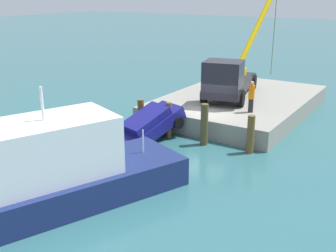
{
  "coord_description": "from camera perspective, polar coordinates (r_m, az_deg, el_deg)",
  "views": [
    {
      "loc": [
        20.35,
        10.27,
        7.64
      ],
      "look_at": [
        2.44,
        -1.21,
        0.64
      ],
      "focal_mm": 44.5,
      "sensor_mm": 36.0,
      "label": 1
    }
  ],
  "objects": [
    {
      "name": "piling_end",
      "position": [
        20.55,
        11.24,
        -1.14
      ],
      "size": [
        0.36,
        0.36,
        1.91
      ],
      "primitive_type": "cylinder",
      "color": "brown",
      "rests_on": "ground"
    },
    {
      "name": "piling_far",
      "position": [
        21.28,
        5.0,
        0.2
      ],
      "size": [
        0.38,
        0.38,
        2.17
      ],
      "primitive_type": "cylinder",
      "color": "#4F4725",
      "rests_on": "ground"
    },
    {
      "name": "dock",
      "position": [
        27.64,
        9.71,
        3.05
      ],
      "size": [
        12.04,
        8.26,
        1.07
      ],
      "primitive_type": "cube",
      "color": "gray",
      "rests_on": "ground"
    },
    {
      "name": "salvaged_car",
      "position": [
        22.04,
        -3.01,
        -0.14
      ],
      "size": [
        4.5,
        2.97,
        2.48
      ],
      "color": "navy",
      "rests_on": "ground"
    },
    {
      "name": "piling_mid",
      "position": [
        22.3,
        0.09,
        0.81
      ],
      "size": [
        0.29,
        0.29,
        1.94
      ],
      "primitive_type": "cylinder",
      "color": "brown",
      "rests_on": "ground"
    },
    {
      "name": "piling_near",
      "position": [
        23.23,
        -3.73,
        1.4
      ],
      "size": [
        0.36,
        0.36,
        1.88
      ],
      "primitive_type": "cylinder",
      "color": "brown",
      "rests_on": "ground"
    },
    {
      "name": "dock_worker",
      "position": [
        23.64,
        11.34,
        3.99
      ],
      "size": [
        0.34,
        0.34,
        1.78
      ],
      "color": "black",
      "rests_on": "dock"
    },
    {
      "name": "ground",
      "position": [
        24.04,
        5.57,
        -0.41
      ],
      "size": [
        200.0,
        200.0,
        0.0
      ],
      "primitive_type": "plane",
      "color": "#2D6066"
    },
    {
      "name": "crane_truck",
      "position": [
        26.4,
        8.45,
        6.66
      ],
      "size": [
        10.46,
        3.8,
        7.12
      ],
      "color": "black",
      "rests_on": "dock"
    }
  ]
}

